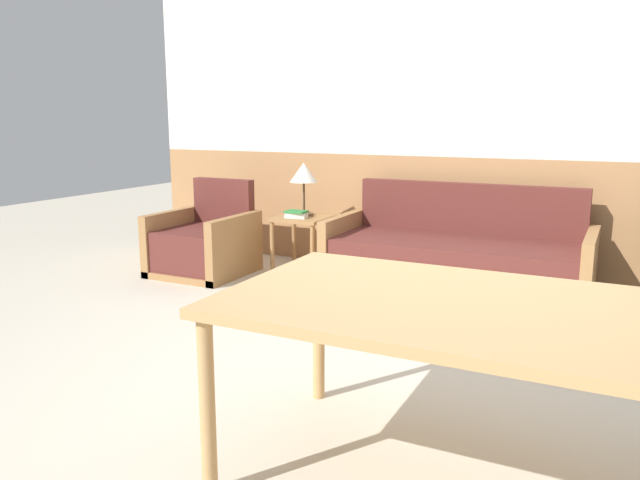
{
  "coord_description": "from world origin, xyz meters",
  "views": [
    {
      "loc": [
        0.94,
        -2.83,
        1.41
      ],
      "look_at": [
        -0.96,
        0.99,
        0.56
      ],
      "focal_mm": 35.0,
      "sensor_mm": 36.0,
      "label": 1
    }
  ],
  "objects": [
    {
      "name": "ground_plane",
      "position": [
        0.0,
        0.0,
        0.0
      ],
      "size": [
        16.0,
        16.0,
        0.0
      ],
      "primitive_type": "plane",
      "color": "beige"
    },
    {
      "name": "wall_back",
      "position": [
        0.0,
        2.63,
        1.35
      ],
      "size": [
        7.2,
        0.06,
        2.7
      ],
      "color": "#AD7A4C",
      "rests_on": "ground_plane"
    },
    {
      "name": "couch",
      "position": [
        -0.26,
        2.04,
        0.26
      ],
      "size": [
        2.06,
        0.86,
        0.86
      ],
      "color": "#9E7042",
      "rests_on": "ground_plane"
    },
    {
      "name": "armchair",
      "position": [
        -2.47,
        1.67,
        0.26
      ],
      "size": [
        0.78,
        0.79,
        0.84
      ],
      "rotation": [
        0.0,
        0.0,
        0.01
      ],
      "color": "#9E7042",
      "rests_on": "ground_plane"
    },
    {
      "name": "side_table",
      "position": [
        -1.67,
        2.05,
        0.42
      ],
      "size": [
        0.46,
        0.46,
        0.52
      ],
      "color": "#9E7042",
      "rests_on": "ground_plane"
    },
    {
      "name": "table_lamp",
      "position": [
        -1.69,
        2.14,
        0.89
      ],
      "size": [
        0.25,
        0.25,
        0.48
      ],
      "color": "#4C3823",
      "rests_on": "side_table"
    },
    {
      "name": "book_stack",
      "position": [
        -1.69,
        1.98,
        0.56
      ],
      "size": [
        0.21,
        0.16,
        0.06
      ],
      "color": "white",
      "rests_on": "side_table"
    },
    {
      "name": "dining_table",
      "position": [
        0.41,
        -0.64,
        0.68
      ],
      "size": [
        1.73,
        1.05,
        0.74
      ],
      "color": "tan",
      "rests_on": "ground_plane"
    }
  ]
}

